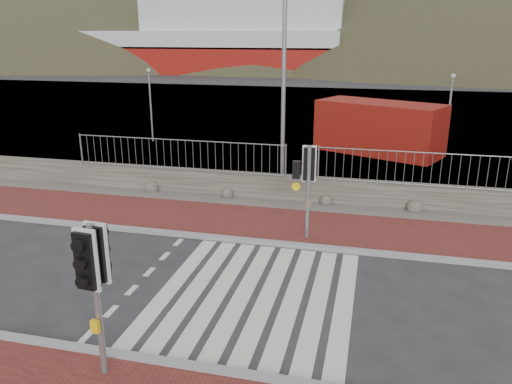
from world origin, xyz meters
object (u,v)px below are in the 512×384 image
(traffic_signal_near, at_px, (94,270))
(streetlight, at_px, (288,58))
(traffic_signal_far, at_px, (307,173))
(shipping_container, at_px, (379,128))
(ferry, at_px, (205,37))

(traffic_signal_near, bearing_deg, streetlight, 88.83)
(traffic_signal_near, xyz_separation_m, traffic_signal_far, (2.66, 7.18, -0.05))
(shipping_container, bearing_deg, traffic_signal_near, -78.76)
(ferry, bearing_deg, streetlight, -68.21)
(traffic_signal_far, xyz_separation_m, shipping_container, (2.02, 12.38, -0.80))
(traffic_signal_near, distance_m, shipping_container, 20.13)
(traffic_signal_far, height_order, streetlight, streetlight)
(ferry, bearing_deg, shipping_container, -62.20)
(traffic_signal_near, height_order, shipping_container, traffic_signal_near)
(ferry, height_order, traffic_signal_far, ferry)
(traffic_signal_near, relative_size, traffic_signal_far, 1.03)
(ferry, height_order, shipping_container, ferry)
(ferry, distance_m, traffic_signal_near, 75.02)
(shipping_container, bearing_deg, traffic_signal_far, -74.58)
(traffic_signal_near, relative_size, streetlight, 0.33)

